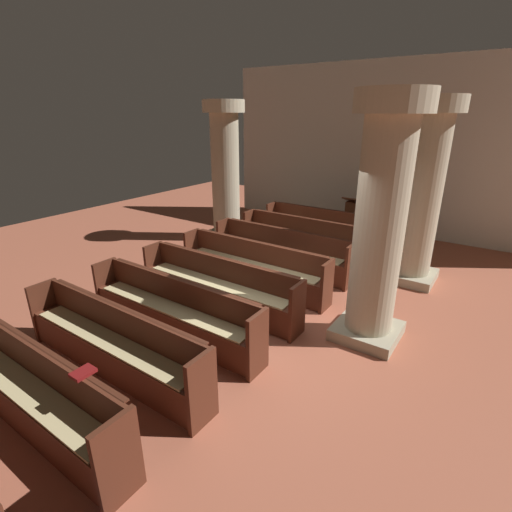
# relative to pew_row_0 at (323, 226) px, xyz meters

# --- Properties ---
(ground_plane) EXTENTS (19.20, 19.20, 0.00)m
(ground_plane) POSITION_rel_pew_row_0_xyz_m (1.05, -3.99, -0.48)
(ground_plane) COLOR #AD5B42
(back_wall) EXTENTS (10.00, 0.16, 4.50)m
(back_wall) POSITION_rel_pew_row_0_xyz_m (1.05, 2.09, 1.77)
(back_wall) COLOR silver
(back_wall) RESTS_ON ground
(pew_row_0) EXTENTS (3.17, 0.47, 0.89)m
(pew_row_0) POSITION_rel_pew_row_0_xyz_m (0.00, 0.00, 0.00)
(pew_row_0) COLOR #562819
(pew_row_0) RESTS_ON ground
(pew_row_1) EXTENTS (3.17, 0.46, 0.89)m
(pew_row_1) POSITION_rel_pew_row_0_xyz_m (0.00, -1.05, 0.00)
(pew_row_1) COLOR #562819
(pew_row_1) RESTS_ON ground
(pew_row_2) EXTENTS (3.17, 0.46, 0.89)m
(pew_row_2) POSITION_rel_pew_row_0_xyz_m (0.00, -2.10, 0.00)
(pew_row_2) COLOR #562819
(pew_row_2) RESTS_ON ground
(pew_row_3) EXTENTS (3.17, 0.47, 0.89)m
(pew_row_3) POSITION_rel_pew_row_0_xyz_m (0.00, -3.14, 0.00)
(pew_row_3) COLOR #562819
(pew_row_3) RESTS_ON ground
(pew_row_4) EXTENTS (3.17, 0.46, 0.89)m
(pew_row_4) POSITION_rel_pew_row_0_xyz_m (0.00, -4.19, 0.00)
(pew_row_4) COLOR #562819
(pew_row_4) RESTS_ON ground
(pew_row_5) EXTENTS (3.17, 0.47, 0.89)m
(pew_row_5) POSITION_rel_pew_row_0_xyz_m (0.00, -5.24, 0.00)
(pew_row_5) COLOR #562819
(pew_row_5) RESTS_ON ground
(pew_row_6) EXTENTS (3.17, 0.46, 0.89)m
(pew_row_6) POSITION_rel_pew_row_0_xyz_m (0.00, -6.29, 0.00)
(pew_row_6) COLOR #562819
(pew_row_6) RESTS_ON ground
(pew_row_7) EXTENTS (3.17, 0.46, 0.89)m
(pew_row_7) POSITION_rel_pew_row_0_xyz_m (0.00, -7.34, 0.00)
(pew_row_7) COLOR #562819
(pew_row_7) RESTS_ON ground
(pillar_aisle_side) EXTENTS (1.04, 1.04, 3.50)m
(pillar_aisle_side) POSITION_rel_pew_row_0_xyz_m (2.43, -1.02, 1.34)
(pillar_aisle_side) COLOR tan
(pillar_aisle_side) RESTS_ON ground
(pillar_far_side) EXTENTS (1.04, 1.04, 3.50)m
(pillar_far_side) POSITION_rel_pew_row_0_xyz_m (-2.38, -0.95, 1.34)
(pillar_far_side) COLOR tan
(pillar_far_side) RESTS_ON ground
(pillar_aisle_rear) EXTENTS (0.99, 0.99, 3.50)m
(pillar_aisle_rear) POSITION_rel_pew_row_0_xyz_m (2.43, -3.57, 1.34)
(pillar_aisle_rear) COLOR tan
(pillar_aisle_rear) RESTS_ON ground
(lectern) EXTENTS (0.48, 0.45, 1.08)m
(lectern) POSITION_rel_pew_row_0_xyz_m (0.32, 1.11, -0.03)
(lectern) COLOR brown
(lectern) RESTS_ON ground
(hymn_book) EXTENTS (0.15, 0.21, 0.04)m
(hymn_book) POSITION_rel_pew_row_0_xyz_m (0.83, -7.14, 0.42)
(hymn_book) COLOR maroon
(hymn_book) RESTS_ON pew_row_7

